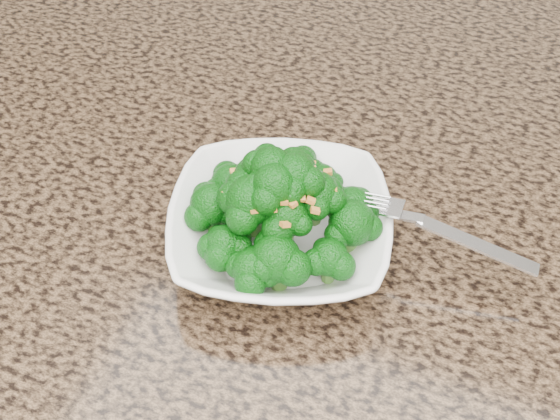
% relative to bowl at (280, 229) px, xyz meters
% --- Properties ---
extents(cabinet, '(1.55, 0.95, 0.87)m').
position_rel_bowl_xyz_m(cabinet, '(-0.08, 0.12, -0.49)').
color(cabinet, '#3A2318').
rests_on(cabinet, ground).
extents(granite_counter, '(1.64, 1.04, 0.03)m').
position_rel_bowl_xyz_m(granite_counter, '(-0.08, 0.12, -0.04)').
color(granite_counter, brown).
rests_on(granite_counter, cabinet).
extents(bowl, '(0.26, 0.26, 0.05)m').
position_rel_bowl_xyz_m(bowl, '(0.00, 0.00, 0.00)').
color(bowl, white).
rests_on(bowl, granite_counter).
extents(broccoli_pile, '(0.18, 0.18, 0.08)m').
position_rel_bowl_xyz_m(broccoli_pile, '(0.00, 0.00, 0.06)').
color(broccoli_pile, '#084E09').
rests_on(broccoli_pile, bowl).
extents(garlic_topping, '(0.11, 0.11, 0.01)m').
position_rel_bowl_xyz_m(garlic_topping, '(0.00, 0.00, 0.10)').
color(garlic_topping, orange).
rests_on(garlic_topping, broccoli_pile).
extents(fork, '(0.18, 0.03, 0.01)m').
position_rel_bowl_xyz_m(fork, '(0.12, 0.03, 0.03)').
color(fork, silver).
rests_on(fork, bowl).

